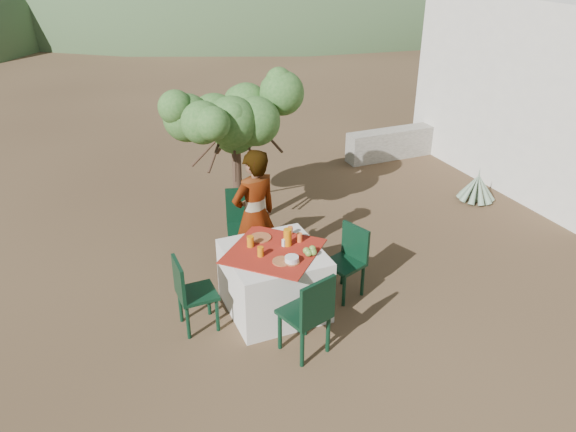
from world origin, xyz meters
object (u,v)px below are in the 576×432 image
(chair_near, at_px, (310,312))
(person, at_px, (255,216))
(table, at_px, (274,280))
(shrub_tree, at_px, (238,124))
(chair_right, at_px, (349,258))
(chair_left, at_px, (190,291))
(guesthouse, at_px, (569,86))
(juice_pitcher, at_px, (288,237))
(chair_far, at_px, (245,223))
(agave, at_px, (477,188))

(chair_near, bearing_deg, person, -107.19)
(table, height_order, shrub_tree, shrub_tree)
(chair_right, bearing_deg, table, -111.75)
(table, xyz_separation_m, chair_left, (-0.95, 0.01, 0.10))
(shrub_tree, bearing_deg, chair_right, -73.45)
(guesthouse, xyz_separation_m, juice_pitcher, (-6.04, -1.96, -0.64))
(person, bearing_deg, chair_right, 123.20)
(table, relative_size, chair_far, 1.34)
(guesthouse, bearing_deg, table, -162.11)
(table, height_order, chair_left, chair_left)
(table, distance_m, chair_far, 1.16)
(table, bearing_deg, person, 86.24)
(table, relative_size, chair_near, 1.40)
(chair_near, relative_size, guesthouse, 0.22)
(table, height_order, guesthouse, guesthouse)
(chair_near, bearing_deg, chair_right, -153.70)
(chair_far, distance_m, shrub_tree, 1.38)
(chair_far, distance_m, chair_near, 2.01)
(chair_near, xyz_separation_m, agave, (4.01, 2.30, -0.30))
(chair_near, relative_size, chair_left, 1.09)
(chair_far, bearing_deg, guesthouse, 23.00)
(chair_far, bearing_deg, agave, 19.23)
(table, distance_m, shrub_tree, 2.37)
(shrub_tree, xyz_separation_m, guesthouse, (5.93, -0.03, -0.06))
(shrub_tree, relative_size, guesthouse, 0.47)
(table, height_order, chair_right, chair_right)
(chair_near, height_order, shrub_tree, shrub_tree)
(chair_right, distance_m, guesthouse, 5.78)
(table, distance_m, chair_near, 0.88)
(chair_near, height_order, chair_right, chair_near)
(shrub_tree, bearing_deg, chair_far, -105.67)
(chair_far, distance_m, chair_right, 1.47)
(person, relative_size, juice_pitcher, 8.36)
(chair_near, bearing_deg, chair_left, -58.43)
(table, bearing_deg, chair_far, 87.56)
(table, bearing_deg, guesthouse, 17.89)
(shrub_tree, relative_size, agave, 3.13)
(chair_left, distance_m, juice_pitcher, 1.20)
(chair_far, xyz_separation_m, agave, (4.00, 0.29, -0.33))
(chair_far, bearing_deg, chair_left, -116.36)
(chair_left, xyz_separation_m, agave, (5.00, 1.43, -0.26))
(juice_pitcher, bearing_deg, chair_near, -99.30)
(chair_near, distance_m, person, 1.64)
(chair_far, xyz_separation_m, person, (-0.00, -0.41, 0.29))
(agave, bearing_deg, juice_pitcher, -160.23)
(table, xyz_separation_m, chair_near, (0.04, -0.87, 0.14))
(agave, xyz_separation_m, guesthouse, (2.18, 0.57, 1.29))
(chair_far, height_order, agave, chair_far)
(chair_right, bearing_deg, chair_far, -162.93)
(person, xyz_separation_m, agave, (4.00, 0.70, -0.62))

